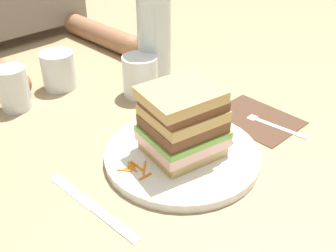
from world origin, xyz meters
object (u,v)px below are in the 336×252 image
object	(u,v)px
knife	(94,208)
juice_glass	(140,78)
water_bottle	(154,27)
empty_tumbler_0	(60,70)
main_plate	(180,156)
sandwich	(181,123)
napkin_dark	(256,119)
empty_tumbler_1	(13,89)
fork	(266,121)

from	to	relation	value
knife	juice_glass	bearing A→B (deg)	37.50
water_bottle	empty_tumbler_0	bearing A→B (deg)	139.35
main_plate	sandwich	xyz separation A→B (m)	(-0.00, 0.00, 0.07)
napkin_dark	knife	world-z (taller)	same
empty_tumbler_0	empty_tumbler_1	bearing A→B (deg)	-170.73
main_plate	water_bottle	xyz separation A→B (m)	(0.17, 0.25, 0.13)
napkin_dark	water_bottle	bearing A→B (deg)	97.16
napkin_dark	sandwich	bearing A→B (deg)	175.58
juice_glass	empty_tumbler_0	distance (m)	0.19
napkin_dark	fork	size ratio (longest dim) A/B	0.98
main_plate	sandwich	bearing A→B (deg)	126.61
napkin_dark	water_bottle	distance (m)	0.30
main_plate	empty_tumbler_1	world-z (taller)	empty_tumbler_1
napkin_dark	water_bottle	xyz separation A→B (m)	(-0.03, 0.26, 0.13)
fork	empty_tumbler_1	bearing A→B (deg)	128.31
sandwich	water_bottle	bearing A→B (deg)	54.99
empty_tumbler_0	water_bottle	bearing A→B (deg)	-40.65
fork	juice_glass	size ratio (longest dim) A/B	1.86
knife	empty_tumbler_0	size ratio (longest dim) A/B	2.40
empty_tumbler_0	main_plate	bearing A→B (deg)	-91.07
main_plate	napkin_dark	world-z (taller)	main_plate
main_plate	empty_tumbler_0	xyz separation A→B (m)	(0.01, 0.39, 0.03)
knife	empty_tumbler_0	world-z (taller)	empty_tumbler_0
water_bottle	empty_tumbler_0	size ratio (longest dim) A/B	3.64
fork	empty_tumbler_0	distance (m)	0.47
sandwich	water_bottle	size ratio (longest dim) A/B	0.47
fork	knife	xyz separation A→B (m)	(-0.38, 0.05, -0.00)
main_plate	empty_tumbler_1	distance (m)	0.39
sandwich	empty_tumbler_1	distance (m)	0.38
main_plate	fork	world-z (taller)	main_plate
juice_glass	water_bottle	size ratio (longest dim) A/B	0.29
empty_tumbler_0	fork	bearing A→B (deg)	-64.85
empty_tumbler_0	juice_glass	bearing A→B (deg)	-56.42
fork	knife	world-z (taller)	fork
juice_glass	water_bottle	world-z (taller)	water_bottle
main_plate	knife	xyz separation A→B (m)	(-0.18, 0.01, -0.01)
sandwich	napkin_dark	world-z (taller)	sandwich
sandwich	empty_tumbler_0	world-z (taller)	sandwich
knife	empty_tumbler_1	world-z (taller)	empty_tumbler_1
knife	juice_glass	world-z (taller)	juice_glass
fork	empty_tumbler_0	xyz separation A→B (m)	(-0.20, 0.42, 0.04)
main_plate	water_bottle	distance (m)	0.33
main_plate	empty_tumbler_0	size ratio (longest dim) A/B	3.20
napkin_dark	juice_glass	bearing A→B (deg)	110.70
fork	juice_glass	xyz separation A→B (m)	(-0.09, 0.27, 0.03)
knife	empty_tumbler_1	distance (m)	0.37
knife	juice_glass	xyz separation A→B (m)	(0.29, 0.22, 0.04)
main_plate	empty_tumbler_0	distance (m)	0.39
water_bottle	main_plate	bearing A→B (deg)	-124.95
sandwich	empty_tumbler_0	distance (m)	0.39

